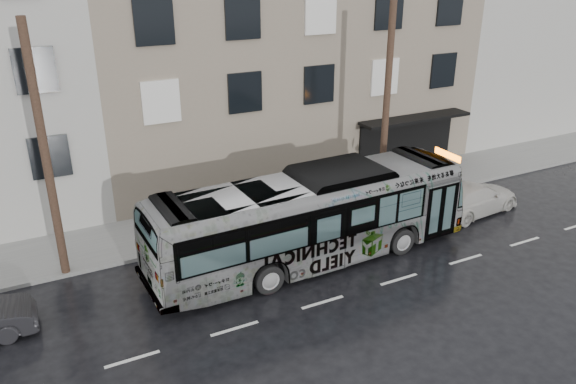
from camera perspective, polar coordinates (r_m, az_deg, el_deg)
name	(u,v)px	position (r m, az deg, el deg)	size (l,w,h in m)	color
ground	(289,268)	(21.23, 0.10, -7.78)	(120.00, 120.00, 0.00)	black
sidewalk	(239,217)	(25.15, -5.00, -2.52)	(90.00, 3.60, 0.15)	gray
building_taupe	(265,59)	(32.31, -2.34, 13.39)	(20.00, 12.00, 11.00)	gray
building_filler	(512,30)	(43.66, 21.77, 15.01)	(18.00, 12.00, 12.00)	#A9A8A0
utility_pole_front	(386,108)	(25.30, 9.95, 8.42)	(0.30, 0.30, 9.00)	#4A3225
utility_pole_rear	(45,155)	(20.52, -23.43, 3.43)	(0.30, 0.30, 9.00)	#4A3225
sign_post	(401,174)	(26.94, 11.36, 1.83)	(0.06, 0.06, 2.40)	slate
bus	(311,218)	(21.03, 2.35, -2.66)	(2.97, 12.70, 3.54)	#B2B2B2
white_sedan	(472,198)	(26.72, 18.22, -0.58)	(1.98, 4.87, 1.41)	beige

